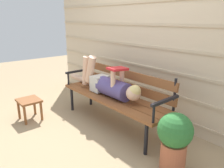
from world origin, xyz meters
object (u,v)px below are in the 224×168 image
Objects in this scene: park_bench at (116,92)px; potted_plant at (174,139)px; reclining_person at (108,84)px; footstool at (29,104)px.

potted_plant is at bearing -12.01° from park_bench.
reclining_person is at bearing -144.03° from park_bench.
potted_plant is (1.15, -0.25, -0.12)m from park_bench.
park_bench is at bearing 167.99° from potted_plant.
park_bench is 2.98× the size of potted_plant.
potted_plant reaches higher than footstool.
footstool is 2.18m from potted_plant.
footstool is at bearing -161.84° from potted_plant.
reclining_person is (-0.10, -0.07, 0.11)m from park_bench.
reclining_person reaches higher than potted_plant.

